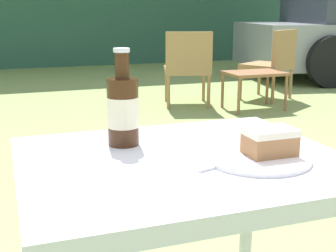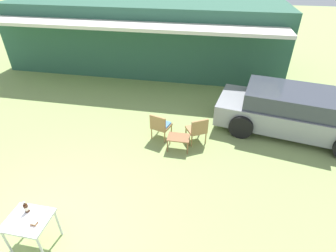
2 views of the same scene
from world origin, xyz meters
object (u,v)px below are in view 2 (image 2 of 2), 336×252
parked_car (292,112)px  cola_bottle_near (26,208)px  cake_on_plate (33,224)px  wicker_chair_plain (197,129)px  garden_side_table (179,138)px  patio_table (29,222)px  wicker_chair_cushioned (160,125)px

parked_car → cola_bottle_near: bearing=-127.7°
parked_car → cake_on_plate: (-5.03, -4.91, 0.09)m
wicker_chair_plain → cola_bottle_near: cola_bottle_near is taller
cola_bottle_near → garden_side_table: bearing=55.2°
cake_on_plate → cola_bottle_near: bearing=140.1°
parked_car → wicker_chair_plain: parked_car is taller
garden_side_table → patio_table: 3.91m
cake_on_plate → garden_side_table: bearing=60.2°
parked_car → patio_table: bearing=-126.3°
garden_side_table → patio_table: bearing=-122.4°
cake_on_plate → patio_table: bearing=156.1°
patio_table → cake_on_plate: 0.21m
wicker_chair_cushioned → wicker_chair_plain: bearing=-164.1°
wicker_chair_cushioned → cola_bottle_near: 3.91m
patio_table → cola_bottle_near: (-0.10, 0.15, 0.18)m
cola_bottle_near → patio_table: bearing=-56.0°
parked_car → garden_side_table: size_ratio=7.74×
wicker_chair_plain → cake_on_plate: size_ratio=3.39×
wicker_chair_plain → cake_on_plate: bearing=27.8°
wicker_chair_plain → parked_car: bearing=173.7°
wicker_chair_cushioned → cola_bottle_near: bearing=82.2°
garden_side_table → wicker_chair_cushioned: bearing=145.3°
garden_side_table → parked_car: bearing=26.5°
parked_car → patio_table: (-5.19, -4.84, -0.02)m
parked_car → patio_table: 7.09m
parked_car → cake_on_plate: parked_car is taller
wicker_chair_cushioned → garden_side_table: 0.72m
wicker_chair_cushioned → garden_side_table: bearing=161.8°
cake_on_plate → cola_bottle_near: size_ratio=0.99×
wicker_chair_plain → patio_table: size_ratio=1.10×
wicker_chair_cushioned → garden_side_table: wicker_chair_cushioned is taller
wicker_chair_plain → patio_table: 4.49m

